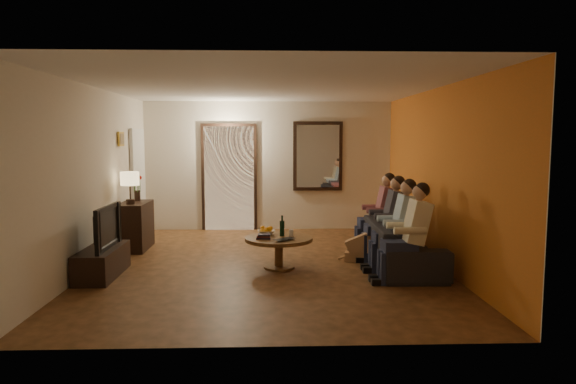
{
  "coord_description": "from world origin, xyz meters",
  "views": [
    {
      "loc": [
        0.03,
        -7.43,
        1.86
      ],
      "look_at": [
        0.3,
        0.3,
        1.05
      ],
      "focal_mm": 32.0,
      "sensor_mm": 36.0,
      "label": 1
    }
  ],
  "objects_px": {
    "person_a": "(412,237)",
    "dresser": "(135,226)",
    "person_d": "(381,216)",
    "bowl": "(266,232)",
    "laptop": "(286,240)",
    "dog": "(362,243)",
    "table_lamp": "(130,188)",
    "sofa": "(401,244)",
    "wine_bottle": "(282,225)",
    "tv": "(101,227)",
    "person_b": "(400,229)",
    "tv_stand": "(102,262)",
    "coffee_table": "(279,253)",
    "person_c": "(390,222)"
  },
  "relations": [
    {
      "from": "person_a",
      "to": "dresser",
      "type": "bearing_deg",
      "value": 151.86
    },
    {
      "from": "laptop",
      "to": "coffee_table",
      "type": "bearing_deg",
      "value": 69.5
    },
    {
      "from": "table_lamp",
      "to": "person_b",
      "type": "relative_size",
      "value": 0.45
    },
    {
      "from": "coffee_table",
      "to": "person_b",
      "type": "bearing_deg",
      "value": -7.66
    },
    {
      "from": "person_a",
      "to": "laptop",
      "type": "bearing_deg",
      "value": 161.02
    },
    {
      "from": "person_b",
      "to": "sofa",
      "type": "bearing_deg",
      "value": 71.57
    },
    {
      "from": "tv",
      "to": "wine_bottle",
      "type": "bearing_deg",
      "value": -79.42
    },
    {
      "from": "tv",
      "to": "sofa",
      "type": "xyz_separation_m",
      "value": [
        4.19,
        0.43,
        -0.36
      ]
    },
    {
      "from": "table_lamp",
      "to": "person_a",
      "type": "distance_m",
      "value": 4.56
    },
    {
      "from": "wine_bottle",
      "to": "dresser",
      "type": "bearing_deg",
      "value": 152.77
    },
    {
      "from": "table_lamp",
      "to": "coffee_table",
      "type": "relative_size",
      "value": 0.56
    },
    {
      "from": "laptop",
      "to": "dog",
      "type": "bearing_deg",
      "value": -12.16
    },
    {
      "from": "person_a",
      "to": "bowl",
      "type": "relative_size",
      "value": 4.63
    },
    {
      "from": "sofa",
      "to": "wine_bottle",
      "type": "bearing_deg",
      "value": 90.93
    },
    {
      "from": "dresser",
      "to": "person_d",
      "type": "distance_m",
      "value": 4.12
    },
    {
      "from": "tv_stand",
      "to": "dog",
      "type": "height_order",
      "value": "dog"
    },
    {
      "from": "person_c",
      "to": "person_d",
      "type": "distance_m",
      "value": 0.6
    },
    {
      "from": "table_lamp",
      "to": "sofa",
      "type": "height_order",
      "value": "table_lamp"
    },
    {
      "from": "laptop",
      "to": "tv_stand",
      "type": "bearing_deg",
      "value": 141.63
    },
    {
      "from": "sofa",
      "to": "laptop",
      "type": "height_order",
      "value": "sofa"
    },
    {
      "from": "dog",
      "to": "laptop",
      "type": "height_order",
      "value": "dog"
    },
    {
      "from": "tv",
      "to": "person_b",
      "type": "distance_m",
      "value": 4.09
    },
    {
      "from": "person_a",
      "to": "person_b",
      "type": "xyz_separation_m",
      "value": [
        0.0,
        0.6,
        0.0
      ]
    },
    {
      "from": "person_a",
      "to": "table_lamp",
      "type": "bearing_deg",
      "value": 154.31
    },
    {
      "from": "person_a",
      "to": "person_d",
      "type": "relative_size",
      "value": 1.0
    },
    {
      "from": "person_d",
      "to": "bowl",
      "type": "bearing_deg",
      "value": -158.09
    },
    {
      "from": "dresser",
      "to": "laptop",
      "type": "height_order",
      "value": "dresser"
    },
    {
      "from": "person_d",
      "to": "sofa",
      "type": "bearing_deg",
      "value": -83.66
    },
    {
      "from": "dog",
      "to": "laptop",
      "type": "distance_m",
      "value": 1.33
    },
    {
      "from": "person_c",
      "to": "dog",
      "type": "xyz_separation_m",
      "value": [
        -0.43,
        -0.04,
        -0.32
      ]
    },
    {
      "from": "person_d",
      "to": "person_a",
      "type": "bearing_deg",
      "value": -90.0
    },
    {
      "from": "coffee_table",
      "to": "bowl",
      "type": "xyz_separation_m",
      "value": [
        -0.18,
        0.22,
        0.26
      ]
    },
    {
      "from": "tv_stand",
      "to": "sofa",
      "type": "relative_size",
      "value": 0.53
    },
    {
      "from": "person_d",
      "to": "person_b",
      "type": "bearing_deg",
      "value": -90.0
    },
    {
      "from": "coffee_table",
      "to": "wine_bottle",
      "type": "bearing_deg",
      "value": 63.43
    },
    {
      "from": "person_a",
      "to": "person_c",
      "type": "bearing_deg",
      "value": 90.0
    },
    {
      "from": "sofa",
      "to": "wine_bottle",
      "type": "xyz_separation_m",
      "value": [
        -1.74,
        0.03,
        0.29
      ]
    },
    {
      "from": "person_a",
      "to": "dog",
      "type": "distance_m",
      "value": 1.28
    },
    {
      "from": "dog",
      "to": "bowl",
      "type": "bearing_deg",
      "value": -161.1
    },
    {
      "from": "dresser",
      "to": "dog",
      "type": "xyz_separation_m",
      "value": [
        3.66,
        -1.02,
        -0.12
      ]
    },
    {
      "from": "wine_bottle",
      "to": "person_d",
      "type": "bearing_deg",
      "value": 27.99
    },
    {
      "from": "tv",
      "to": "person_d",
      "type": "bearing_deg",
      "value": -71.99
    },
    {
      "from": "tv",
      "to": "tv_stand",
      "type": "bearing_deg",
      "value": 0.0
    },
    {
      "from": "table_lamp",
      "to": "sofa",
      "type": "relative_size",
      "value": 0.25
    },
    {
      "from": "coffee_table",
      "to": "laptop",
      "type": "height_order",
      "value": "laptop"
    },
    {
      "from": "person_d",
      "to": "coffee_table",
      "type": "xyz_separation_m",
      "value": [
        -1.69,
        -0.97,
        -0.38
      ]
    },
    {
      "from": "dresser",
      "to": "bowl",
      "type": "bearing_deg",
      "value": -27.2
    },
    {
      "from": "person_d",
      "to": "coffee_table",
      "type": "height_order",
      "value": "person_d"
    },
    {
      "from": "person_c",
      "to": "dresser",
      "type": "bearing_deg",
      "value": 166.42
    },
    {
      "from": "person_d",
      "to": "wine_bottle",
      "type": "height_order",
      "value": "person_d"
    }
  ]
}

